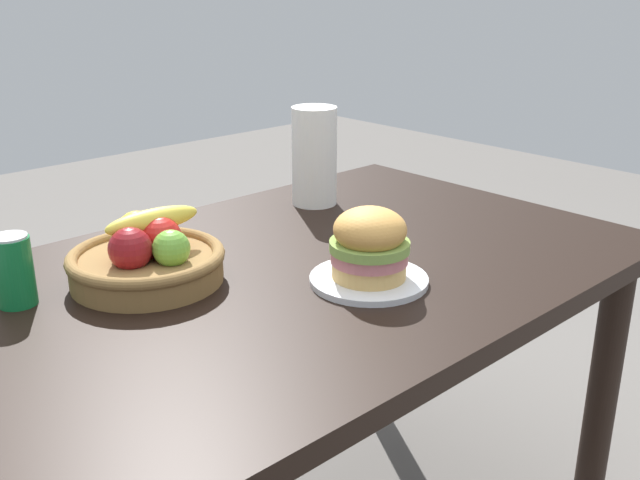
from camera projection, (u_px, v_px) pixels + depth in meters
dining_table at (299, 311)px, 1.48m from camera, size 1.40×0.90×0.75m
plate at (369, 280)px, 1.36m from camera, size 0.22×0.22×0.01m
sandwich at (370, 244)px, 1.33m from camera, size 0.15×0.15×0.13m
soda_can at (14, 271)px, 1.25m from camera, size 0.07×0.07×0.13m
fruit_basket at (147, 257)px, 1.35m from camera, size 0.29×0.29×0.14m
paper_towel_roll at (314, 156)px, 1.79m from camera, size 0.11×0.11×0.24m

